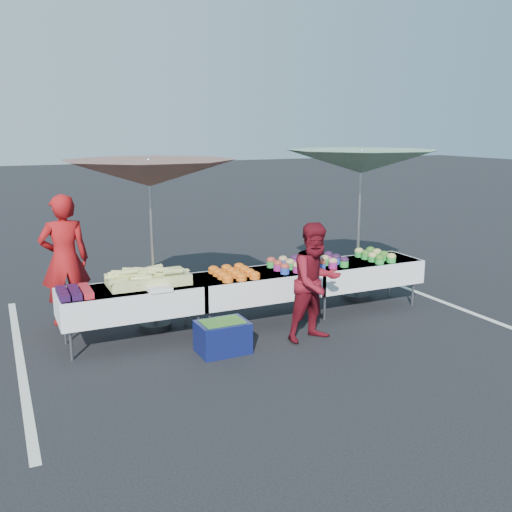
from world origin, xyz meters
name	(u,v)px	position (x,y,z in m)	size (l,w,h in m)	color
ground	(256,323)	(0.00, 0.00, 0.00)	(80.00, 80.00, 0.00)	black
stripe_left	(20,359)	(-3.20, 0.00, 0.00)	(0.10, 5.00, 0.00)	silver
stripe_right	(428,296)	(3.20, 0.00, 0.00)	(0.10, 5.00, 0.00)	silver
table_left	(131,300)	(-1.80, 0.00, 0.58)	(1.86, 0.81, 0.75)	white
table_center	(256,284)	(0.00, 0.00, 0.58)	(1.86, 0.81, 0.75)	white
table_right	(360,271)	(1.80, 0.00, 0.58)	(1.86, 0.81, 0.75)	white
berry_punnets	(74,292)	(-2.51, -0.06, 0.79)	(0.40, 0.54, 0.08)	black
corn_pile	(147,278)	(-1.56, 0.04, 0.84)	(1.16, 0.57, 0.26)	#A8B75E
plastic_bags	(159,289)	(-1.50, -0.30, 0.78)	(0.30, 0.25, 0.05)	white
carrot_bowls	(234,272)	(-0.35, -0.01, 0.80)	(0.55, 0.69, 0.11)	orange
potato_cups	(308,262)	(0.85, 0.00, 0.83)	(1.14, 0.58, 0.16)	#2647B5
bean_baskets	(375,255)	(2.06, -0.01, 0.82)	(0.36, 0.68, 0.15)	green
vendor	(65,260)	(-2.47, 1.15, 0.94)	(0.69, 0.45, 1.89)	maroon
customer	(316,282)	(0.44, -0.93, 0.79)	(0.77, 0.60, 1.59)	maroon
umbrella_left	(149,174)	(-1.39, 0.40, 2.17)	(3.09, 3.09, 2.39)	black
umbrella_right	(361,163)	(2.02, 0.40, 2.24)	(2.98, 2.98, 2.47)	black
storage_bin	(223,336)	(-0.85, -0.83, 0.21)	(0.64, 0.47, 0.41)	#0E1446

